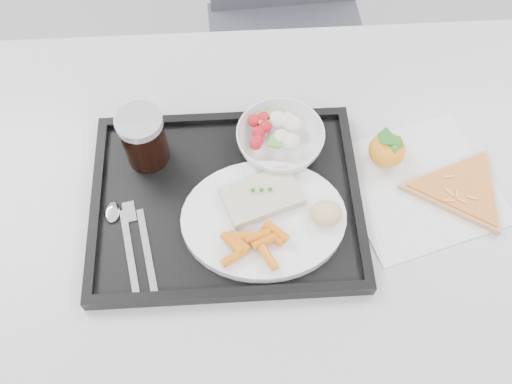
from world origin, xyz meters
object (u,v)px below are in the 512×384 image
at_px(tray, 227,201).
at_px(salad_bowl, 280,140).
at_px(dinner_plate, 264,219).
at_px(table, 269,218).
at_px(cola_glass, 143,138).
at_px(tangerine, 387,150).
at_px(chair, 290,11).
at_px(pizza_slice, 461,189).

xyz_separation_m(tray, salad_bowl, (0.10, 0.10, 0.03)).
bearing_deg(dinner_plate, table, 73.41).
distance_m(cola_glass, tangerine, 0.42).
bearing_deg(salad_bowl, dinner_plate, -104.62).
height_order(table, tangerine, tangerine).
xyz_separation_m(salad_bowl, cola_glass, (-0.23, -0.00, 0.03)).
relative_size(chair, pizza_slice, 3.89).
height_order(salad_bowl, tangerine, tangerine).
height_order(dinner_plate, cola_glass, cola_glass).
bearing_deg(chair, table, -98.67).
bearing_deg(tray, dinner_plate, -36.44).
bearing_deg(pizza_slice, tangerine, 149.34).
bearing_deg(dinner_plate, tray, 143.56).
height_order(chair, salad_bowl, chair).
distance_m(table, tangerine, 0.24).
bearing_deg(cola_glass, tray, -35.59).
bearing_deg(table, cola_glass, 156.24).
bearing_deg(salad_bowl, pizza_slice, -18.25).
xyz_separation_m(chair, tray, (-0.18, -0.68, 0.22)).
bearing_deg(salad_bowl, table, -103.61).
relative_size(salad_bowl, pizza_slice, 0.64).
height_order(tray, dinner_plate, dinner_plate).
height_order(cola_glass, tangerine, cola_glass).
height_order(tray, cola_glass, cola_glass).
relative_size(dinner_plate, cola_glass, 2.50).
height_order(cola_glass, pizza_slice, cola_glass).
relative_size(table, pizza_slice, 5.01).
bearing_deg(tray, tangerine, 14.26).
bearing_deg(tangerine, pizza_slice, -30.66).
bearing_deg(chair, dinner_plate, -99.21).
distance_m(tray, tangerine, 0.29).
height_order(salad_bowl, pizza_slice, salad_bowl).
xyz_separation_m(salad_bowl, pizza_slice, (0.30, -0.10, -0.03)).
height_order(table, dinner_plate, dinner_plate).
relative_size(dinner_plate, salad_bowl, 1.78).
bearing_deg(table, salad_bowl, 76.39).
bearing_deg(table, tray, -176.92).
distance_m(chair, salad_bowl, 0.64).
distance_m(salad_bowl, cola_glass, 0.23).
relative_size(table, chair, 1.29).
distance_m(chair, cola_glass, 0.72).
distance_m(cola_glass, pizza_slice, 0.55).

